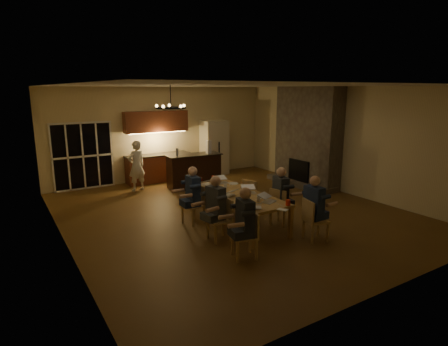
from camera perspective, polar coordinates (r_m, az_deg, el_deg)
floor at (r=9.71m, az=1.24°, el=-6.06°), size 9.00×9.00×0.00m
back_wall at (r=13.30m, az=-9.43°, el=5.96°), size 8.00×0.04×3.20m
left_wall at (r=7.92m, az=-23.92°, el=0.52°), size 0.04×9.00×3.20m
right_wall at (r=11.97m, az=17.70°, el=4.80°), size 0.04×9.00×3.20m
ceiling at (r=9.20m, az=1.34°, el=13.31°), size 8.00×9.00×0.04m
french_doors at (r=12.57m, az=-20.70°, el=2.39°), size 1.86×0.08×2.10m
fireplace at (r=12.55m, az=12.59°, el=5.43°), size 0.58×2.50×3.20m
kitchenette at (r=12.95m, az=-10.06°, el=3.97°), size 2.24×0.68×2.40m
refrigerator at (r=13.89m, az=-1.48°, el=3.91°), size 0.90×0.68×2.00m
dining_table at (r=8.78m, az=2.02°, el=-5.53°), size 1.10×2.72×0.75m
bar_island at (r=12.11m, az=-4.61°, el=0.35°), size 1.82×0.81×1.08m
chair_left_near at (r=7.10m, az=3.10°, el=-9.48°), size 0.55×0.55×0.89m
chair_left_mid at (r=7.88m, az=-0.73°, el=-7.15°), size 0.47×0.47×0.89m
chair_left_far at (r=8.87m, az=-4.72°, el=-4.90°), size 0.55×0.55×0.89m
chair_right_near at (r=8.11m, az=13.83°, el=-6.96°), size 0.53×0.53×0.89m
chair_right_mid at (r=8.87m, az=8.78°, el=-5.02°), size 0.56×0.56×0.89m
chair_right_far at (r=9.64m, az=4.54°, el=-3.46°), size 0.55×0.55×0.89m
person_left_near at (r=6.98m, az=3.22°, el=-7.70°), size 0.70×0.70×1.38m
person_right_near at (r=8.07m, az=13.48°, el=-5.19°), size 0.61×0.61×1.38m
person_left_mid at (r=7.85m, az=-1.28°, el=-5.34°), size 0.69×0.69×1.38m
person_right_mid at (r=8.77m, az=8.60°, el=-3.54°), size 0.71×0.71×1.38m
person_left_far at (r=8.78m, az=-4.73°, el=-3.42°), size 0.64×0.64×1.38m
standing_person at (r=11.92m, az=-13.18°, el=1.07°), size 0.65×0.50×1.57m
chandelier at (r=7.66m, az=-8.10°, el=9.80°), size 0.61×0.61×0.03m
laptop_a at (r=7.66m, az=4.52°, el=-4.50°), size 0.42×0.41×0.23m
laptop_b at (r=8.08m, az=6.88°, el=-3.63°), size 0.40×0.38×0.23m
laptop_c at (r=8.48m, az=0.53°, el=-2.75°), size 0.41×0.39×0.23m
laptop_d at (r=8.70m, az=3.84°, el=-2.37°), size 0.40×0.38×0.23m
laptop_e at (r=9.47m, az=-2.87°, el=-1.11°), size 0.35×0.32×0.23m
laptop_f at (r=9.60m, az=-0.29°, el=-0.90°), size 0.33×0.30×0.23m
mug_front at (r=8.31m, az=2.95°, el=-3.54°), size 0.07×0.07×0.10m
mug_mid at (r=9.16m, az=0.21°, el=-1.98°), size 0.07×0.07×0.10m
mug_back at (r=9.08m, az=-2.54°, el=-2.12°), size 0.09×0.09×0.10m
redcup_near at (r=7.92m, az=9.73°, el=-4.47°), size 0.10×0.10×0.12m
redcup_mid at (r=8.75m, az=-1.21°, el=-2.63°), size 0.09×0.09×0.12m
redcup_far at (r=9.92m, az=-1.66°, el=-0.77°), size 0.08×0.08×0.12m
can_silver at (r=8.06m, az=5.27°, el=-4.02°), size 0.06×0.06×0.12m
can_cola at (r=9.71m, az=-3.42°, el=-1.10°), size 0.07×0.07×0.12m
can_right at (r=9.13m, az=2.77°, el=-1.98°), size 0.07×0.07×0.12m
plate_near at (r=8.46m, az=5.82°, el=-3.58°), size 0.24×0.24×0.02m
plate_left at (r=7.82m, az=3.34°, el=-4.89°), size 0.25×0.25×0.02m
plate_far at (r=9.56m, az=1.45°, el=-1.61°), size 0.25×0.25×0.02m
notepad at (r=7.62m, az=8.90°, el=-5.54°), size 0.21×0.24×0.01m
bar_bottle at (r=11.76m, az=-7.14°, el=3.20°), size 0.08×0.08×0.24m
bar_blender at (r=12.11m, az=-2.35°, el=4.01°), size 0.14×0.14×0.43m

